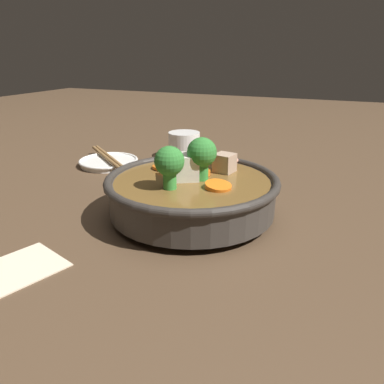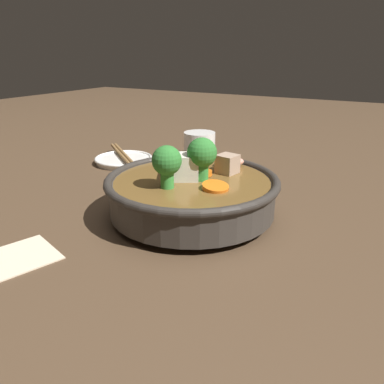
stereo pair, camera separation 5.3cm
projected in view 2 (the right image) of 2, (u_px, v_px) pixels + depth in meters
ground_plane at (192, 216)px, 0.55m from camera, size 3.00×3.00×0.00m
stirfry_bowl at (192, 190)px, 0.53m from camera, size 0.25×0.25×0.12m
side_saucer at (124, 160)px, 0.80m from camera, size 0.12×0.12×0.01m
tea_cup at (199, 145)px, 0.83m from camera, size 0.07×0.07×0.06m
napkin at (5, 261)px, 0.43m from camera, size 0.13×0.11×0.00m
chopsticks_pair at (123, 155)px, 0.80m from camera, size 0.14×0.17×0.01m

